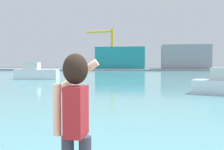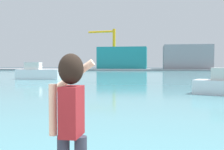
{
  "view_description": "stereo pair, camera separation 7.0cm",
  "coord_description": "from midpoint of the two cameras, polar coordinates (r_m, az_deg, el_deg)",
  "views": [
    {
      "loc": [
        0.63,
        -2.22,
        2.16
      ],
      "look_at": [
        -0.89,
        7.85,
        1.74
      ],
      "focal_mm": 43.44,
      "sensor_mm": 36.0,
      "label": 1
    },
    {
      "loc": [
        0.69,
        -2.21,
        2.16
      ],
      "look_at": [
        -0.89,
        7.85,
        1.74
      ],
      "focal_mm": 43.44,
      "sensor_mm": 36.0,
      "label": 2
    }
  ],
  "objects": [
    {
      "name": "port_crane",
      "position": [
        92.79,
        -0.23,
        6.41
      ],
      "size": [
        9.67,
        2.14,
        13.53
      ],
      "color": "yellow",
      "rests_on": "far_shore_dock"
    },
    {
      "name": "warehouse_right",
      "position": [
        94.14,
        15.4,
        3.62
      ],
      "size": [
        15.13,
        13.14,
        7.81
      ],
      "primitive_type": "cube",
      "color": "gray",
      "rests_on": "far_shore_dock"
    },
    {
      "name": "harbor_water",
      "position": [
        54.27,
        8.23,
        0.04
      ],
      "size": [
        140.0,
        100.0,
        0.02
      ],
      "primitive_type": "cube",
      "color": "#599EA8",
      "rests_on": "ground_plane"
    },
    {
      "name": "warehouse_left",
      "position": [
        95.18,
        2.25,
        3.58
      ],
      "size": [
        16.82,
        8.59,
        7.49
      ],
      "primitive_type": "cube",
      "color": "teal",
      "rests_on": "far_shore_dock"
    },
    {
      "name": "far_shore_dock",
      "position": [
        94.24,
        8.53,
        1.15
      ],
      "size": [
        140.0,
        20.0,
        0.49
      ],
      "primitive_type": "cube",
      "color": "gray",
      "rests_on": "ground_plane"
    },
    {
      "name": "person_photographer",
      "position": [
        3.07,
        -7.99,
        -8.17
      ],
      "size": [
        0.53,
        0.55,
        1.74
      ],
      "rotation": [
        0.0,
        0.0,
        1.55
      ],
      "color": "#2D3342",
      "rests_on": "quay_promenade"
    },
    {
      "name": "boat_moored",
      "position": [
        39.91,
        -15.32,
        0.44
      ],
      "size": [
        6.19,
        3.11,
        2.38
      ],
      "rotation": [
        0.0,
        0.0,
        0.13
      ],
      "color": "white",
      "rests_on": "harbor_water"
    },
    {
      "name": "ground_plane",
      "position": [
        52.27,
        8.2,
        -0.05
      ],
      "size": [
        220.0,
        220.0,
        0.0
      ],
      "primitive_type": "plane",
      "color": "#334751"
    }
  ]
}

